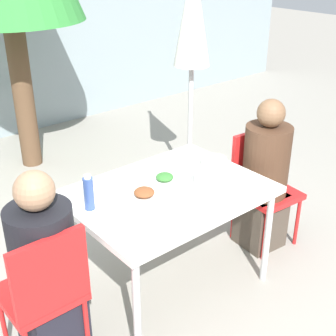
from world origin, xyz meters
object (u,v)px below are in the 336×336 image
closed_umbrella (192,27)px  salad_bowl (214,162)px  person_right (264,180)px  drinking_cup (201,178)px  bottle (89,193)px  person_left (46,272)px  chair_right (261,180)px  chair_left (45,288)px

closed_umbrella → salad_bowl: (-0.66, -0.97, -0.70)m
person_right → salad_bowl: (-0.39, 0.14, 0.21)m
person_right → drinking_cup: person_right is taller
bottle → person_left: bearing=-162.5°
drinking_cup → person_left: bearing=175.2°
person_left → chair_right: (1.75, -0.01, -0.03)m
closed_umbrella → chair_left: bearing=-151.4°
chair_right → salad_bowl: chair_right is taller
drinking_cup → salad_bowl: size_ratio=0.63×
drinking_cup → salad_bowl: 0.30m
chair_right → bottle: (-1.39, 0.12, 0.33)m
closed_umbrella → salad_bowl: closed_umbrella is taller
person_left → chair_right: person_left is taller
chair_left → closed_umbrella: size_ratio=0.42×
salad_bowl → closed_umbrella: bearing=55.5°
person_right → closed_umbrella: bearing=-98.7°
chair_left → person_right: (1.74, -0.00, 0.05)m
chair_right → closed_umbrella: (0.22, 1.03, 0.96)m
person_left → chair_right: bearing=-0.1°
person_left → chair_right: size_ratio=1.31×
chair_right → chair_left: bearing=7.7°
closed_umbrella → bottle: bearing=-150.5°
chair_left → person_left: person_left is taller
person_left → salad_bowl: 1.33m
chair_right → closed_umbrella: bearing=-96.6°
chair_right → person_right: (-0.06, -0.08, 0.05)m
bottle → salad_bowl: bearing=-3.4°
chair_left → person_left: (0.05, 0.08, 0.03)m
person_left → chair_right: 1.75m
chair_right → salad_bowl: 0.52m
drinking_cup → salad_bowl: (0.26, 0.14, -0.03)m
drinking_cup → chair_right: bearing=6.5°
person_left → bottle: 0.49m
chair_right → drinking_cup: bearing=11.9°
drinking_cup → chair_left: bearing=179.6°
closed_umbrella → salad_bowl: bearing=-124.5°
person_right → drinking_cup: size_ratio=10.76×
chair_right → closed_umbrella: 1.42m
chair_right → drinking_cup: 0.77m
bottle → person_right: bearing=-8.3°
drinking_cup → closed_umbrella: bearing=50.1°
person_left → drinking_cup: 1.08m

